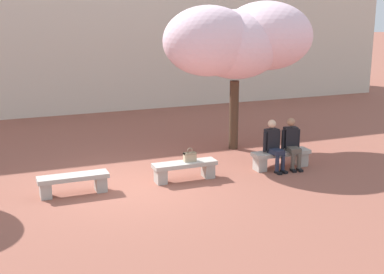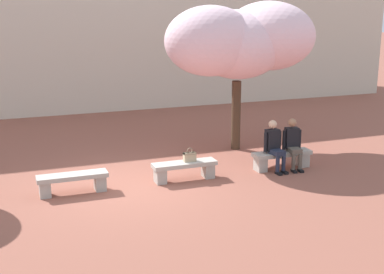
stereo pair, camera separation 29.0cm
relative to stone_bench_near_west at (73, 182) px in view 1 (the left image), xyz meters
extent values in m
plane|color=#8E5142|center=(1.33, 0.00, -0.30)|extent=(100.00, 100.00, 0.00)
cube|color=beige|center=(1.33, 10.75, 3.31)|extent=(28.00, 4.00, 7.21)
cube|color=#ADA89E|center=(0.00, 0.00, 0.10)|extent=(1.57, 0.43, 0.10)
cube|color=#ADA89E|center=(-0.61, 0.00, -0.12)|extent=(0.24, 0.34, 0.35)
cube|color=#ADA89E|center=(0.61, 0.00, -0.12)|extent=(0.24, 0.34, 0.35)
cube|color=#ADA89E|center=(2.66, 0.00, 0.10)|extent=(1.57, 0.43, 0.10)
cube|color=#ADA89E|center=(2.05, 0.00, -0.12)|extent=(0.24, 0.34, 0.35)
cube|color=#ADA89E|center=(3.27, 0.00, -0.12)|extent=(0.24, 0.34, 0.35)
cube|color=#ADA89E|center=(5.32, 0.00, 0.10)|extent=(1.57, 0.43, 0.10)
cube|color=#ADA89E|center=(4.71, 0.00, -0.12)|extent=(0.24, 0.34, 0.35)
cube|color=#ADA89E|center=(5.93, 0.00, -0.12)|extent=(0.24, 0.34, 0.35)
cube|color=black|center=(5.00, -0.43, -0.27)|extent=(0.12, 0.23, 0.06)
cylinder|color=#23283D|center=(4.99, -0.37, -0.06)|extent=(0.10, 0.10, 0.42)
cube|color=black|center=(5.18, -0.41, -0.27)|extent=(0.12, 0.23, 0.06)
cylinder|color=#23283D|center=(5.17, -0.35, -0.06)|extent=(0.10, 0.10, 0.42)
cube|color=#23283D|center=(5.06, -0.18, 0.21)|extent=(0.32, 0.43, 0.12)
cube|color=black|center=(5.04, 0.04, 0.48)|extent=(0.36, 0.26, 0.54)
sphere|color=beige|center=(5.04, 0.04, 0.89)|extent=(0.21, 0.21, 0.21)
cylinder|color=black|center=(4.83, 0.00, 0.44)|extent=(0.09, 0.09, 0.50)
cylinder|color=black|center=(5.25, 0.04, 0.44)|extent=(0.09, 0.09, 0.50)
cube|color=black|center=(5.45, -0.40, -0.27)|extent=(0.13, 0.23, 0.06)
cylinder|color=brown|center=(5.46, -0.34, -0.06)|extent=(0.10, 0.10, 0.42)
cube|color=black|center=(5.63, -0.43, -0.27)|extent=(0.13, 0.23, 0.06)
cylinder|color=brown|center=(5.64, -0.37, -0.06)|extent=(0.10, 0.10, 0.42)
cube|color=brown|center=(5.57, -0.18, 0.21)|extent=(0.33, 0.43, 0.12)
cube|color=black|center=(5.60, 0.04, 0.48)|extent=(0.37, 0.26, 0.54)
sphere|color=#A37556|center=(5.60, 0.04, 0.89)|extent=(0.21, 0.21, 0.21)
cylinder|color=black|center=(5.39, 0.05, 0.44)|extent=(0.09, 0.09, 0.50)
cylinder|color=black|center=(5.81, -0.01, 0.44)|extent=(0.09, 0.09, 0.50)
cube|color=tan|center=(2.80, 0.02, 0.26)|extent=(0.30, 0.14, 0.22)
cube|color=gray|center=(2.80, 0.01, 0.35)|extent=(0.30, 0.15, 0.04)
torus|color=#807259|center=(2.80, 0.02, 0.42)|extent=(0.14, 0.02, 0.14)
cylinder|color=#473323|center=(5.00, 2.15, 0.70)|extent=(0.27, 0.27, 2.00)
ellipsoid|color=#F4CCDB|center=(5.00, 2.15, 2.73)|extent=(2.56, 2.78, 1.92)
ellipsoid|color=#F4CCDB|center=(4.08, 1.90, 2.86)|extent=(2.52, 2.19, 1.89)
ellipsoid|color=#F4CCDB|center=(5.92, 2.06, 2.95)|extent=(2.58, 2.74, 1.93)
camera|label=1|loc=(-1.68, -11.47, 3.90)|focal=50.00mm
camera|label=2|loc=(-1.41, -11.57, 3.90)|focal=50.00mm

